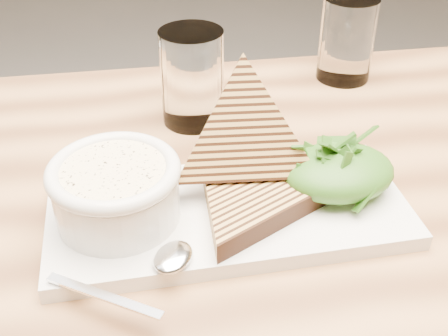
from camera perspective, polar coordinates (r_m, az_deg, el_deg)
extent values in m
cube|color=#A97545|center=(0.62, 11.90, -4.92)|extent=(1.16, 0.82, 0.04)
cube|color=white|center=(0.57, 0.48, -4.55)|extent=(0.37, 0.18, 0.02)
cylinder|color=white|center=(0.55, -10.82, -2.90)|extent=(0.12, 0.12, 0.05)
cylinder|color=#FEE3AB|center=(0.53, -11.16, -0.46)|extent=(0.10, 0.10, 0.01)
torus|color=white|center=(0.53, -11.18, -0.29)|extent=(0.13, 0.13, 0.01)
ellipsoid|color=#1E4415|center=(0.58, 11.58, -0.38)|extent=(0.12, 0.09, 0.04)
ellipsoid|color=silver|center=(0.50, -5.19, -8.98)|extent=(0.05, 0.05, 0.01)
cube|color=silver|center=(0.48, -12.12, -12.58)|extent=(0.09, 0.07, 0.00)
cylinder|color=white|center=(0.71, -3.24, 9.16)|extent=(0.08, 0.08, 0.12)
cylinder|color=white|center=(0.84, 12.37, 12.64)|extent=(0.08, 0.08, 0.12)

